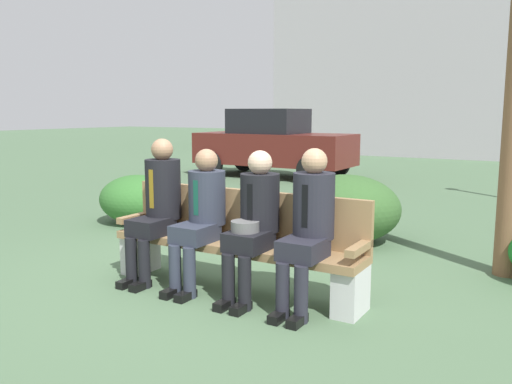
{
  "coord_description": "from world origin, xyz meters",
  "views": [
    {
      "loc": [
        2.84,
        -3.94,
        1.6
      ],
      "look_at": [
        0.29,
        0.32,
        0.85
      ],
      "focal_mm": 37.18,
      "sensor_mm": 36.0,
      "label": 1
    }
  ],
  "objects_px": {
    "seated_man_rightmost": "(309,221)",
    "seated_man_centerright": "(254,218)",
    "park_bench": "(237,242)",
    "shrub_near_bench": "(137,199)",
    "building_backdrop": "(449,7)",
    "seated_man_leftmost": "(158,202)",
    "parked_car_near": "(273,143)",
    "shrub_far_lawn": "(346,208)",
    "seated_man_centerleft": "(201,211)"
  },
  "relations": [
    {
      "from": "shrub_far_lawn",
      "to": "seated_man_centerleft",
      "type": "bearing_deg",
      "value": -101.96
    },
    {
      "from": "seated_man_centerright",
      "to": "shrub_far_lawn",
      "type": "relative_size",
      "value": 0.95
    },
    {
      "from": "park_bench",
      "to": "building_backdrop",
      "type": "distance_m",
      "value": 19.1
    },
    {
      "from": "shrub_near_bench",
      "to": "seated_man_leftmost",
      "type": "bearing_deg",
      "value": -42.37
    },
    {
      "from": "seated_man_centerleft",
      "to": "building_backdrop",
      "type": "distance_m",
      "value": 19.13
    },
    {
      "from": "seated_man_leftmost",
      "to": "shrub_far_lawn",
      "type": "bearing_deg",
      "value": 66.39
    },
    {
      "from": "shrub_far_lawn",
      "to": "parked_car_near",
      "type": "distance_m",
      "value": 6.74
    },
    {
      "from": "building_backdrop",
      "to": "shrub_far_lawn",
      "type": "bearing_deg",
      "value": -82.23
    },
    {
      "from": "seated_man_rightmost",
      "to": "seated_man_centerright",
      "type": "bearing_deg",
      "value": -178.93
    },
    {
      "from": "parked_car_near",
      "to": "seated_man_leftmost",
      "type": "bearing_deg",
      "value": -68.58
    },
    {
      "from": "seated_man_rightmost",
      "to": "shrub_far_lawn",
      "type": "relative_size",
      "value": 0.98
    },
    {
      "from": "seated_man_centerright",
      "to": "parked_car_near",
      "type": "bearing_deg",
      "value": 118.01
    },
    {
      "from": "shrub_near_bench",
      "to": "parked_car_near",
      "type": "xyz_separation_m",
      "value": [
        -1.02,
        5.88,
        0.49
      ]
    },
    {
      "from": "seated_man_rightmost",
      "to": "seated_man_centerleft",
      "type": "bearing_deg",
      "value": -179.76
    },
    {
      "from": "seated_man_leftmost",
      "to": "parked_car_near",
      "type": "relative_size",
      "value": 0.35
    },
    {
      "from": "shrub_near_bench",
      "to": "parked_car_near",
      "type": "height_order",
      "value": "parked_car_near"
    },
    {
      "from": "park_bench",
      "to": "seated_man_centerleft",
      "type": "xyz_separation_m",
      "value": [
        -0.3,
        -0.13,
        0.27
      ]
    },
    {
      "from": "seated_man_leftmost",
      "to": "shrub_near_bench",
      "type": "xyz_separation_m",
      "value": [
        -2.0,
        1.83,
        -0.4
      ]
    },
    {
      "from": "park_bench",
      "to": "seated_man_leftmost",
      "type": "relative_size",
      "value": 1.8
    },
    {
      "from": "seated_man_centerleft",
      "to": "seated_man_centerright",
      "type": "xyz_separation_m",
      "value": [
        0.56,
        -0.01,
        0.0
      ]
    },
    {
      "from": "seated_man_rightmost",
      "to": "shrub_far_lawn",
      "type": "xyz_separation_m",
      "value": [
        -0.58,
        2.32,
        -0.32
      ]
    },
    {
      "from": "seated_man_leftmost",
      "to": "building_backdrop",
      "type": "distance_m",
      "value": 19.07
    },
    {
      "from": "seated_man_rightmost",
      "to": "building_backdrop",
      "type": "relative_size",
      "value": 0.11
    },
    {
      "from": "park_bench",
      "to": "shrub_far_lawn",
      "type": "distance_m",
      "value": 2.2
    },
    {
      "from": "park_bench",
      "to": "seated_man_centerright",
      "type": "relative_size",
      "value": 1.91
    },
    {
      "from": "seated_man_centerright",
      "to": "shrub_near_bench",
      "type": "height_order",
      "value": "seated_man_centerright"
    },
    {
      "from": "parked_car_near",
      "to": "building_backdrop",
      "type": "distance_m",
      "value": 11.87
    },
    {
      "from": "shrub_far_lawn",
      "to": "parked_car_near",
      "type": "xyz_separation_m",
      "value": [
        -4.04,
        5.38,
        0.42
      ]
    },
    {
      "from": "seated_man_centerleft",
      "to": "parked_car_near",
      "type": "xyz_separation_m",
      "value": [
        -3.54,
        7.71,
        0.13
      ]
    },
    {
      "from": "park_bench",
      "to": "building_backdrop",
      "type": "bearing_deg",
      "value": 96.24
    },
    {
      "from": "park_bench",
      "to": "seated_man_rightmost",
      "type": "bearing_deg",
      "value": -9.45
    },
    {
      "from": "seated_man_leftmost",
      "to": "shrub_near_bench",
      "type": "relative_size",
      "value": 1.2
    },
    {
      "from": "shrub_far_lawn",
      "to": "shrub_near_bench",
      "type": "bearing_deg",
      "value": -170.76
    },
    {
      "from": "park_bench",
      "to": "seated_man_rightmost",
      "type": "distance_m",
      "value": 0.84
    },
    {
      "from": "seated_man_centerleft",
      "to": "building_backdrop",
      "type": "bearing_deg",
      "value": 95.28
    },
    {
      "from": "seated_man_centerleft",
      "to": "parked_car_near",
      "type": "height_order",
      "value": "parked_car_near"
    },
    {
      "from": "seated_man_leftmost",
      "to": "seated_man_rightmost",
      "type": "relative_size",
      "value": 1.03
    },
    {
      "from": "shrub_far_lawn",
      "to": "building_backdrop",
      "type": "bearing_deg",
      "value": 97.77
    },
    {
      "from": "park_bench",
      "to": "shrub_near_bench",
      "type": "xyz_separation_m",
      "value": [
        -2.82,
        1.7,
        -0.09
      ]
    },
    {
      "from": "seated_man_rightmost",
      "to": "shrub_near_bench",
      "type": "xyz_separation_m",
      "value": [
        -3.6,
        1.83,
        -0.38
      ]
    },
    {
      "from": "shrub_near_bench",
      "to": "shrub_far_lawn",
      "type": "height_order",
      "value": "shrub_far_lawn"
    },
    {
      "from": "seated_man_leftmost",
      "to": "building_backdrop",
      "type": "relative_size",
      "value": 0.11
    },
    {
      "from": "seated_man_leftmost",
      "to": "building_backdrop",
      "type": "xyz_separation_m",
      "value": [
        -1.18,
        18.39,
        4.89
      ]
    },
    {
      "from": "park_bench",
      "to": "building_backdrop",
      "type": "xyz_separation_m",
      "value": [
        -2.0,
        18.27,
        5.21
      ]
    },
    {
      "from": "seated_man_centerleft",
      "to": "seated_man_centerright",
      "type": "distance_m",
      "value": 0.56
    },
    {
      "from": "park_bench",
      "to": "seated_man_centerright",
      "type": "xyz_separation_m",
      "value": [
        0.27,
        -0.14,
        0.27
      ]
    },
    {
      "from": "seated_man_rightmost",
      "to": "shrub_near_bench",
      "type": "relative_size",
      "value": 1.17
    },
    {
      "from": "park_bench",
      "to": "shrub_near_bench",
      "type": "bearing_deg",
      "value": 148.9
    },
    {
      "from": "seated_man_centerright",
      "to": "building_backdrop",
      "type": "height_order",
      "value": "building_backdrop"
    },
    {
      "from": "seated_man_rightmost",
      "to": "shrub_near_bench",
      "type": "bearing_deg",
      "value": 153.01
    }
  ]
}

